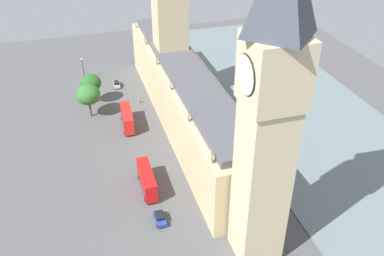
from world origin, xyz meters
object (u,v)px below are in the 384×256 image
(car_blue_trailing, at_px, (160,218))
(street_lamp_near_tower, at_px, (83,65))
(double_decker_bus_midblock, at_px, (147,179))
(plane_tree_kerbside, at_px, (91,83))
(car_silver_leading, at_px, (116,84))
(pedestrian_far_end, at_px, (139,101))
(clock_tower, at_px, (269,112))
(plane_tree_opposite_hall, at_px, (88,95))
(parliament_building, at_px, (184,91))
(double_decker_bus_under_trees, at_px, (127,118))

(car_blue_trailing, distance_m, street_lamp_near_tower, 68.87)
(double_decker_bus_midblock, xyz_separation_m, plane_tree_kerbside, (7.14, -41.32, 3.63))
(car_silver_leading, xyz_separation_m, pedestrian_far_end, (-4.61, 12.08, -0.14))
(clock_tower, height_order, car_blue_trailing, clock_tower)
(car_blue_trailing, xyz_separation_m, plane_tree_kerbside, (7.53, -51.33, 5.37))
(car_blue_trailing, relative_size, plane_tree_opposite_hall, 0.45)
(car_silver_leading, distance_m, pedestrian_far_end, 12.93)
(clock_tower, height_order, car_silver_leading, clock_tower)
(clock_tower, bearing_deg, pedestrian_far_end, -80.64)
(double_decker_bus_midblock, xyz_separation_m, pedestrian_far_end, (-5.29, -37.32, -1.89))
(plane_tree_opposite_hall, bearing_deg, parliament_building, 157.96)
(double_decker_bus_under_trees, bearing_deg, double_decker_bus_midblock, 93.20)
(parliament_building, xyz_separation_m, pedestrian_far_end, (9.80, -12.86, -8.25))
(parliament_building, bearing_deg, pedestrian_far_end, -52.69)
(plane_tree_kerbside, bearing_deg, car_blue_trailing, 98.34)
(double_decker_bus_midblock, relative_size, car_blue_trailing, 2.52)
(clock_tower, relative_size, double_decker_bus_under_trees, 5.25)
(street_lamp_near_tower, bearing_deg, clock_tower, 106.25)
(clock_tower, distance_m, plane_tree_opposite_hall, 64.41)
(parliament_building, xyz_separation_m, clock_tower, (0.08, 46.11, 19.87))
(double_decker_bus_midblock, height_order, street_lamp_near_tower, street_lamp_near_tower)
(car_silver_leading, relative_size, plane_tree_kerbside, 0.50)
(plane_tree_opposite_hall, height_order, street_lamp_near_tower, plane_tree_opposite_hall)
(parliament_building, bearing_deg, car_silver_leading, -59.98)
(car_silver_leading, bearing_deg, street_lamp_near_tower, 138.80)
(car_blue_trailing, height_order, plane_tree_kerbside, plane_tree_kerbside)
(double_decker_bus_midblock, bearing_deg, clock_tower, 125.62)
(double_decker_bus_under_trees, relative_size, car_blue_trailing, 2.54)
(parliament_building, distance_m, plane_tree_kerbside, 28.05)
(street_lamp_near_tower, bearing_deg, car_blue_trailing, 97.23)
(double_decker_bus_under_trees, bearing_deg, car_blue_trailing, 93.91)
(double_decker_bus_midblock, relative_size, street_lamp_near_tower, 1.54)
(car_blue_trailing, relative_size, street_lamp_near_tower, 0.61)
(double_decker_bus_midblock, distance_m, car_blue_trailing, 10.16)
(double_decker_bus_under_trees, relative_size, plane_tree_kerbside, 1.22)
(double_decker_bus_under_trees, height_order, street_lamp_near_tower, street_lamp_near_tower)
(pedestrian_far_end, relative_size, plane_tree_kerbside, 0.19)
(clock_tower, relative_size, plane_tree_kerbside, 6.39)
(plane_tree_kerbside, bearing_deg, plane_tree_opposite_hall, 79.37)
(clock_tower, bearing_deg, car_blue_trailing, -38.55)
(double_decker_bus_midblock, distance_m, plane_tree_kerbside, 42.09)
(parliament_building, height_order, street_lamp_near_tower, parliament_building)
(double_decker_bus_under_trees, xyz_separation_m, street_lamp_near_tower, (8.43, -32.33, 2.09))
(pedestrian_far_end, xyz_separation_m, plane_tree_kerbside, (12.43, -4.01, 5.51))
(clock_tower, xyz_separation_m, plane_tree_kerbside, (22.16, -62.99, -22.60))
(double_decker_bus_under_trees, relative_size, street_lamp_near_tower, 1.55)
(clock_tower, height_order, double_decker_bus_under_trees, clock_tower)
(parliament_building, relative_size, double_decker_bus_under_trees, 7.52)
(double_decker_bus_midblock, height_order, plane_tree_kerbside, plane_tree_kerbside)
(pedestrian_far_end, bearing_deg, double_decker_bus_under_trees, 78.50)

